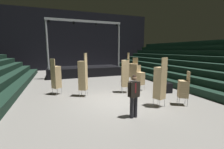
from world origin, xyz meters
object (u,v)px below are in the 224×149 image
Objects in this scene: chair_stack_front_right at (83,75)px; chair_stack_front_left at (183,88)px; chair_stack_mid_left at (140,78)px; chair_stack_rear_centre at (56,77)px; chair_stack_rear_left at (160,83)px; chair_stack_rear_right at (134,71)px; stage_riser at (84,70)px; chair_stack_mid_right at (130,70)px; equipment_road_case at (164,88)px; man_with_tie at (134,94)px; chair_stack_mid_centre at (125,73)px.

chair_stack_front_left is at bearing -97.03° from chair_stack_front_right.
chair_stack_front_right is 1.50× the size of chair_stack_mid_left.
chair_stack_mid_left is 0.77× the size of chair_stack_rear_centre.
chair_stack_rear_left reaches higher than chair_stack_front_left.
chair_stack_front_left is 0.80× the size of chair_stack_rear_right.
chair_stack_rear_left is at bearing 13.04° from chair_stack_rear_centre.
stage_riser is at bearing 18.19° from chair_stack_front_right.
chair_stack_rear_right is 5.79m from chair_stack_rear_centre.
chair_stack_mid_right is at bearing -55.42° from stage_riser.
chair_stack_rear_right is at bearing 106.66° from equipment_road_case.
chair_stack_mid_right is 3.99m from equipment_road_case.
chair_stack_rear_centre is at bearing 163.29° from equipment_road_case.
chair_stack_rear_right is (-0.12, 4.78, 0.21)m from chair_stack_front_left.
chair_stack_rear_centre reaches higher than equipment_road_case.
man_with_tie is 5.41m from chair_stack_rear_centre.
chair_stack_rear_right reaches higher than equipment_road_case.
chair_stack_front_right is at bearing 19.48° from chair_stack_rear_centre.
stage_riser is 4.37× the size of chair_stack_front_left.
chair_stack_front_left is at bearing 81.91° from chair_stack_mid_left.
chair_stack_mid_right is at bearing 60.63° from chair_stack_rear_left.
chair_stack_rear_right is (0.41, 1.59, 0.21)m from chair_stack_mid_left.
chair_stack_front_right is 1.15× the size of chair_stack_rear_centre.
chair_stack_rear_right is (2.87, -5.87, 0.50)m from stage_riser.
man_with_tie is 1.88m from chair_stack_rear_left.
chair_stack_mid_centre reaches higher than chair_stack_rear_right.
chair_stack_mid_right is (3.13, 6.51, 0.02)m from man_with_tie.
chair_stack_rear_right is (1.11, 4.53, -0.13)m from chair_stack_rear_left.
chair_stack_rear_right is at bearing -122.47° from man_with_tie.
chair_stack_rear_centre is (-5.76, -0.61, 0.04)m from chair_stack_rear_right.
chair_stack_rear_left is 1.12× the size of chair_stack_rear_right.
chair_stack_front_left is at bearing 17.82° from chair_stack_rear_centre.
stage_riser is at bearing 113.33° from equipment_road_case.
chair_stack_rear_right is at bearing 24.38° from chair_stack_mid_right.
chair_stack_mid_right is at bearing -119.27° from man_with_tie.
chair_stack_rear_centre is (-4.14, 1.11, -0.17)m from chair_stack_mid_centre.
stage_riser reaches higher than chair_stack_mid_centre.
chair_stack_mid_left reaches higher than equipment_road_case.
chair_stack_rear_left is 6.08m from chair_stack_rear_centre.
chair_stack_mid_centre is (1.25, -7.60, 0.72)m from stage_riser.
man_with_tie reaches higher than chair_stack_mid_left.
chair_stack_rear_centre reaches higher than chair_stack_rear_right.
chair_stack_rear_centre is (-1.48, 0.99, -0.17)m from chair_stack_front_right.
stage_riser is 3.50× the size of chair_stack_rear_right.
stage_riser is 6.56m from chair_stack_rear_right.
chair_stack_front_left is 7.20m from chair_stack_rear_centre.
chair_stack_front_left is at bearing 136.49° from chair_stack_rear_right.
man_with_tie is 3.87m from chair_stack_front_right.
man_with_tie is 3.01m from chair_stack_front_left.
stage_riser is at bearing 119.17° from chair_stack_rear_centre.
chair_stack_mid_centre is 1.15× the size of chair_stack_rear_centre.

